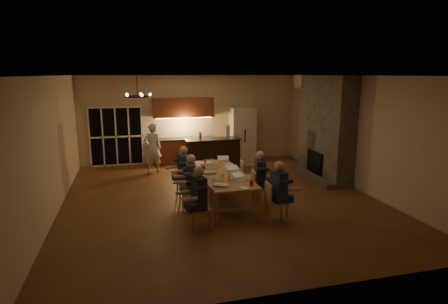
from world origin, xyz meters
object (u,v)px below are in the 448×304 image
person_left_far (184,172)px  plate_left (219,183)px  bar_bottle (200,136)px  laptop_a (221,181)px  redcup_near (251,183)px  chair_left_mid (191,193)px  laptop_f (223,159)px  chair_right_mid (261,188)px  refrigerator (242,134)px  redcup_mid (204,168)px  mug_back (202,165)px  plate_far (229,164)px  person_right_near (279,191)px  chandelier (138,96)px  mug_mid (218,166)px  laptop_e (206,159)px  can_silver (229,178)px  person_right_mid (260,178)px  dining_table (222,187)px  laptop_b (241,176)px  can_cola (205,160)px  laptop_d (234,169)px  chair_right_near (277,202)px  person_left_near (199,198)px  chair_left_near (202,207)px  plate_near (241,178)px  person_left_mid (191,183)px  chair_right_far (249,177)px  standing_person (153,148)px  bar_island (213,154)px  bar_blender (228,132)px  chair_left_far (185,181)px

person_left_far → plate_left: person_left_far is taller
person_left_far → bar_bottle: person_left_far is taller
laptop_a → redcup_near: bearing=-166.5°
chair_left_mid → laptop_f: bearing=141.7°
chair_right_mid → laptop_f: bearing=27.1°
refrigerator → plate_left: bearing=-112.6°
redcup_mid → mug_back: bearing=85.6°
plate_far → bar_bottle: bar_bottle is taller
chair_right_mid → person_right_near: (0.00, -1.09, 0.24)m
person_left_far → chandelier: (-1.14, -1.00, 2.06)m
mug_mid → laptop_e: bearing=110.2°
can_silver → person_right_mid: bearing=14.4°
dining_table → plate_far: bearing=63.1°
can_silver → person_left_far: bearing=123.9°
can_silver → plate_left: size_ratio=0.45×
chair_right_mid → plate_left: bearing=114.8°
laptop_b → can_silver: (-0.28, 0.08, -0.05)m
can_cola → chair_right_mid: bearing=-60.6°
person_right_near → laptop_d: person_right_near is taller
chair_right_near → person_left_near: 1.77m
can_silver → laptop_f: bearing=79.8°
dining_table → laptop_e: 1.26m
chair_left_near → plate_near: chair_left_near is taller
mug_mid → person_right_mid: bearing=-52.2°
redcup_near → chair_left_mid: bearing=151.3°
mug_mid → person_left_mid: bearing=-131.8°
dining_table → chair_right_near: size_ratio=3.41×
chair_right_far → redcup_near: size_ratio=7.42×
chair_left_mid → chandelier: bearing=-99.3°
chair_left_mid → laptop_d: bearing=108.5°
standing_person → laptop_b: (1.79, -4.16, 0.04)m
laptop_e → mug_back: size_ratio=3.20×
person_left_near → chair_right_mid: bearing=111.6°
laptop_f → mug_back: bearing=-145.6°
person_left_far → can_silver: person_left_far is taller
bar_island → mug_mid: 2.74m
person_right_near → laptop_e: size_ratio=4.31×
plate_far → chair_right_far: bearing=-28.7°
laptop_b → laptop_a: bearing=176.6°
dining_table → plate_left: (-0.28, -0.88, 0.38)m
laptop_d → chandelier: bearing=177.0°
laptop_f → can_cola: 0.54m
chair_right_near → redcup_near: (-0.47, 0.38, 0.37)m
bar_blender → chair_left_far: bearing=-114.7°
chair_left_far → laptop_f: size_ratio=2.78×
person_left_mid → person_right_mid: same height
chair_left_far → laptop_e: size_ratio=2.78×
bar_island → laptop_e: bearing=-109.7°
laptop_d → can_cola: 1.50m
chair_right_mid → redcup_mid: size_ratio=7.42×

